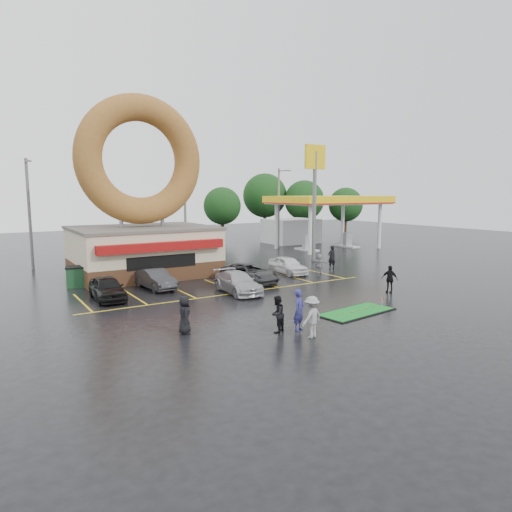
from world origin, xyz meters
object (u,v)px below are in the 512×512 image
car_black (107,288)px  car_white (288,265)px  gas_station (312,215)px  car_grey (250,273)px  person_blue (299,310)px  car_silver (238,282)px  shell_sign (315,180)px  donut_shop (142,217)px  putting_green (356,312)px  streetlight_mid (185,208)px  car_dgrey (155,279)px  dumpster (81,277)px  person_cameraman (390,279)px  streetlight_left (29,211)px  streetlight_right (279,206)px

car_black → car_white: size_ratio=1.03×
gas_station → car_white: 19.39m
car_grey → person_blue: bearing=-116.6°
car_black → car_grey: (9.88, -0.03, -0.02)m
car_black → car_white: (14.16, 1.35, -0.02)m
car_silver → shell_sign: bearing=37.2°
donut_shop → car_grey: 9.61m
putting_green → streetlight_mid: bearing=87.2°
shell_sign → car_black: (-20.58, -6.07, -6.68)m
car_dgrey → person_blue: 12.50m
shell_sign → car_silver: size_ratio=2.36×
car_silver → putting_green: 8.08m
car_dgrey → car_grey: bearing=-18.8°
gas_station → car_white: gas_station is taller
donut_shop → car_black: bearing=-123.0°
shell_sign → car_dgrey: 18.96m
streetlight_mid → dumpster: 16.27m
dumpster → gas_station: bearing=32.1°
car_black → car_dgrey: car_black is taller
car_dgrey → car_grey: size_ratio=0.82×
car_dgrey → putting_green: car_dgrey is taller
car_dgrey → person_cameraman: (12.13, -8.96, 0.21)m
streetlight_left → car_dgrey: size_ratio=2.26×
streetlight_mid → car_black: size_ratio=2.21×
car_white → shell_sign: bearing=39.4°
car_dgrey → person_cameraman: bearing=-42.5°
putting_green → donut_shop: bearing=108.7°
streetlight_mid → car_silver: bearing=-103.2°
streetlight_mid → car_white: 14.47m
donut_shop → streetlight_mid: 10.59m
donut_shop → putting_green: 18.50m
donut_shop → person_blue: bearing=-85.8°
streetlight_mid → dumpster: streetlight_mid is taller
person_blue → car_grey: bearing=44.0°
streetlight_right → car_grey: (-13.70, -16.01, -4.11)m
shell_sign → streetlight_left: 24.46m
person_blue → person_cameraman: (9.72, 3.30, -0.09)m
streetlight_left → car_dgrey: (5.89, -12.56, -4.13)m
dumpster → person_cameraman: bearing=-25.4°
person_blue → person_cameraman: person_blue is taller
car_silver → car_white: size_ratio=1.13×
streetlight_right → putting_green: 29.52m
streetlight_right → car_silver: 24.80m
car_grey → person_cameraman: person_cameraman is taller
car_white → gas_station: bearing=48.6°
streetlight_right → car_dgrey: streetlight_right is taller
gas_station → putting_green: bearing=-124.6°
streetlight_left → car_black: (2.42, -13.98, -4.09)m
car_grey → person_cameraman: bearing=-59.1°
person_cameraman → streetlight_right: bearing=139.2°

